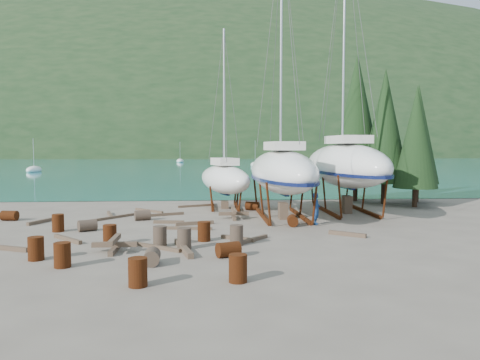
{
  "coord_description": "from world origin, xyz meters",
  "views": [
    {
      "loc": [
        -0.7,
        -21.86,
        4.21
      ],
      "look_at": [
        1.1,
        3.0,
        2.47
      ],
      "focal_mm": 35.0,
      "sensor_mm": 36.0,
      "label": 1
    }
  ],
  "objects": [
    {
      "name": "drum_6",
      "position": [
        3.91,
        2.68,
        0.29
      ],
      "size": [
        0.7,
        0.95,
        0.58
      ],
      "primitive_type": "cylinder",
      "rotation": [
        1.57,
        0.0,
        -0.14
      ],
      "color": "#52290E",
      "rests_on": "ground"
    },
    {
      "name": "drum_12",
      "position": [
        0.13,
        -4.14,
        0.29
      ],
      "size": [
        1.03,
        0.86,
        0.58
      ],
      "primitive_type": "cylinder",
      "rotation": [
        1.57,
        0.0,
        1.95
      ],
      "color": "#52290E",
      "rests_on": "ground"
    },
    {
      "name": "cypress_far_right",
      "position": [
        15.5,
        13.0,
        5.21
      ],
      "size": [
        3.24,
        3.24,
        9.0
      ],
      "color": "black",
      "rests_on": "ground"
    },
    {
      "name": "timber_15",
      "position": [
        -6.21,
        6.08,
        0.07
      ],
      "size": [
        2.12,
        2.54,
        0.15
      ],
      "primitive_type": "cube",
      "rotation": [
        0.0,
        0.0,
        2.46
      ],
      "color": "brown",
      "rests_on": "ground"
    },
    {
      "name": "timber_0",
      "position": [
        -4.46,
        8.92,
        0.07
      ],
      "size": [
        2.04,
        2.0,
        0.14
      ],
      "primitive_type": "cube",
      "rotation": [
        0.0,
        0.0,
        0.8
      ],
      "color": "brown",
      "rests_on": "ground"
    },
    {
      "name": "cypress_back_left",
      "position": [
        11.0,
        14.0,
        6.66
      ],
      "size": [
        4.14,
        4.14,
        11.5
      ],
      "color": "black",
      "rests_on": "ground"
    },
    {
      "name": "timber_12",
      "position": [
        -6.96,
        -0.51,
        0.08
      ],
      "size": [
        1.73,
        1.87,
        0.17
      ],
      "primitive_type": "cube",
      "rotation": [
        0.0,
        0.0,
        0.74
      ],
      "color": "brown",
      "rests_on": "ground"
    },
    {
      "name": "drum_4",
      "position": [
        2.38,
        9.17,
        0.29
      ],
      "size": [
        1.03,
        0.86,
        0.58
      ],
      "primitive_type": "cylinder",
      "rotation": [
        1.57,
        0.0,
        1.2
      ],
      "color": "#52290E",
      "rests_on": "ground"
    },
    {
      "name": "timber_8",
      "position": [
        -1.34,
        3.46,
        0.09
      ],
      "size": [
        2.09,
        0.76,
        0.19
      ],
      "primitive_type": "cube",
      "rotation": [
        0.0,
        0.0,
        1.84
      ],
      "color": "brown",
      "rests_on": "ground"
    },
    {
      "name": "drum_16",
      "position": [
        -2.68,
        -2.05,
        0.44
      ],
      "size": [
        0.58,
        0.58,
        0.88
      ],
      "primitive_type": "cylinder",
      "color": "#2D2823",
      "rests_on": "ground"
    },
    {
      "name": "timber_17",
      "position": [
        -6.65,
        7.28,
        0.08
      ],
      "size": [
        0.8,
        2.25,
        0.16
      ],
      "primitive_type": "cube",
      "rotation": [
        0.0,
        0.0,
        0.28
      ],
      "color": "brown",
      "rests_on": "ground"
    },
    {
      "name": "drum_13",
      "position": [
        -7.07,
        -4.12,
        0.44
      ],
      "size": [
        0.58,
        0.58,
        0.88
      ],
      "primitive_type": "cylinder",
      "color": "#52290E",
      "rests_on": "ground"
    },
    {
      "name": "drum_7",
      "position": [
        0.27,
        -7.52,
        0.44
      ],
      "size": [
        0.58,
        0.58,
        0.88
      ],
      "primitive_type": "cylinder",
      "color": "#52290E",
      "rests_on": "ground"
    },
    {
      "name": "bay_water",
      "position": [
        0.0,
        315.0,
        0.01
      ],
      "size": [
        700.0,
        700.0,
        0.0
      ],
      "primitive_type": "plane",
      "color": "#18727A",
      "rests_on": "ground"
    },
    {
      "name": "small_sailboat_shore",
      "position": [
        0.57,
        10.63,
        2.04
      ],
      "size": [
        4.52,
        8.13,
        12.4
      ],
      "rotation": [
        0.0,
        0.0,
        0.29
      ],
      "color": "white",
      "rests_on": "ground"
    },
    {
      "name": "drum_8",
      "position": [
        -8.11,
        1.89,
        0.44
      ],
      "size": [
        0.58,
        0.58,
        0.88
      ],
      "primitive_type": "cylinder",
      "color": "#52290E",
      "rests_on": "ground"
    },
    {
      "name": "timber_pile_fore",
      "position": [
        -4.41,
        -2.92,
        0.3
      ],
      "size": [
        1.8,
        1.8,
        0.6
      ],
      "color": "brown",
      "rests_on": "ground"
    },
    {
      "name": "large_sailboat_near",
      "position": [
        3.81,
        5.77,
        2.8
      ],
      "size": [
        3.86,
        11.21,
        17.39
      ],
      "rotation": [
        0.0,
        0.0,
        0.06
      ],
      "color": "white",
      "rests_on": "ground"
    },
    {
      "name": "cypress_mid_right",
      "position": [
        14.0,
        10.0,
        4.92
      ],
      "size": [
        3.06,
        3.06,
        8.5
      ],
      "color": "black",
      "rests_on": "ground"
    },
    {
      "name": "moored_boat_left",
      "position": [
        -30.0,
        60.0,
        0.39
      ],
      "size": [
        2.0,
        5.0,
        6.05
      ],
      "color": "white",
      "rests_on": "ground"
    },
    {
      "name": "drum_1",
      "position": [
        -2.66,
        -5.14,
        0.29
      ],
      "size": [
        0.62,
        0.9,
        0.58
      ],
      "primitive_type": "cylinder",
      "rotation": [
        1.57,
        0.0,
        3.18
      ],
      "color": "#2D2823",
      "rests_on": "ground"
    },
    {
      "name": "far_house_center",
      "position": [
        -20.0,
        190.0,
        2.92
      ],
      "size": [
        6.6,
        5.6,
        5.6
      ],
      "color": "beige",
      "rests_on": "ground"
    },
    {
      "name": "timber_10",
      "position": [
        -3.32,
        6.99,
        0.08
      ],
      "size": [
        2.42,
        1.15,
        0.16
      ],
      "primitive_type": "cube",
      "rotation": [
        0.0,
        0.0,
        1.97
      ],
      "color": "brown",
      "rests_on": "ground"
    },
    {
      "name": "timber_6",
      "position": [
        2.73,
        9.29,
        0.1
      ],
      "size": [
        0.32,
        1.61,
        0.19
      ],
      "primitive_type": "cube",
      "rotation": [
        0.0,
        0.0,
        0.08
      ],
      "color": "brown",
      "rests_on": "ground"
    },
    {
      "name": "timber_7",
      "position": [
        0.72,
        -0.92,
        0.09
      ],
      "size": [
        1.51,
        1.19,
        0.17
      ],
      "primitive_type": "cube",
      "rotation": [
        0.0,
        0.0,
        0.93
      ],
      "color": "brown",
      "rests_on": "ground"
    },
    {
      "name": "timber_5",
      "position": [
        1.18,
        -1.44,
        0.08
      ],
      "size": [
        1.93,
        2.18,
        0.16
      ],
      "primitive_type": "cube",
      "rotation": [
        0.0,
        0.0,
        2.43
      ],
      "color": "brown",
      "rests_on": "ground"
    },
    {
      "name": "timber_3",
      "position": [
        -2.8,
        -2.44,
        0.07
      ],
      "size": [
        2.16,
        1.8,
        0.15
      ],
      "primitive_type": "cube",
      "rotation": [
        0.0,
        0.0,
        0.89
      ],
      "color": "brown",
      "rests_on": "ground"
    },
    {
      "name": "drum_15",
      "position": [
        -6.68,
        1.92,
        0.29
      ],
      "size": [
        1.05,
        0.93,
        0.58
      ],
      "primitive_type": "cylinder",
      "rotation": [
        1.57,
        0.0,
        2.07
      ],
      "color": "#2D2823",
      "rests_on": "ground"
    },
    {
      "name": "large_sailboat_far",
      "position": [
        8.28,
        7.87,
        3.08
      ],
      "size": [
        4.23,
        12.15,
        18.9
      ],
      "rotation": [
        0.0,
        0.0,
        0.06
      ],
      "color": "white",
      "rests_on": "ground"
    },
    {
      "name": "cypress_near_right",
      "position": [
        12.5,
        12.0,
        5.79
      ],
      "size": [
        3.6,
        3.6,
        10.0
      ],
      "color": "black",
      "rests_on": "ground"
    },
    {
      "name": "timber_2",
      "position": [
        -9.87,
        4.77,
        0.09
      ],
      "size": [
        1.04,
        2.09,
        0.19
      ],
      "primitive_type": "cube",
      "rotation": [
        0.0,
        0.0,
        2.74
      ],
      "color": "brown",
      "rests_on": "ground"
    },
    {
      "name": "far_house_left",
      "position": [
        -60.0,
        190.0,
        2.92
      ],
      "size": [
        6.6,
        5.6,
        5.6
      ],
      "color": "beige",
      "rests_on": "ground"
    },
    {
      "name": "moored_boat_far",
      "position": [
        -8.0,
        110.0,
        0.39
      ],
      "size": [
        2.0,
        5.0,
        6.05
      ],
      "color": "white",
      "rests_on": "ground"
    },
    {
      "name": "drum_3",
      "position": [
        -2.78,
        -7.76,
        0.44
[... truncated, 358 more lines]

